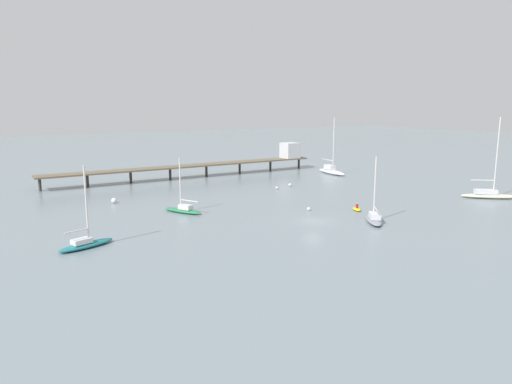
% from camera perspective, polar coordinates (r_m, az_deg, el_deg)
% --- Properties ---
extents(ground_plane, '(400.00, 400.00, 0.00)m').
position_cam_1_polar(ground_plane, '(62.37, 6.91, -3.52)').
color(ground_plane, gray).
extents(pier, '(58.63, 4.92, 6.16)m').
position_cam_1_polar(pier, '(102.56, -2.99, 3.93)').
color(pier, brown).
rests_on(pier, ground_plane).
extents(sailboat_white, '(2.62, 9.09, 12.13)m').
position_cam_1_polar(sailboat_white, '(104.38, 9.08, 2.61)').
color(sailboat_white, white).
rests_on(sailboat_white, ground_plane).
extents(sailboat_teal, '(6.53, 3.69, 8.85)m').
position_cam_1_polar(sailboat_teal, '(53.82, -19.90, -5.77)').
color(sailboat_teal, '#1E727A').
rests_on(sailboat_teal, ground_plane).
extents(sailboat_green, '(4.40, 6.43, 7.75)m').
position_cam_1_polar(sailboat_green, '(67.36, -8.78, -2.02)').
color(sailboat_green, '#287F4C').
rests_on(sailboat_green, ground_plane).
extents(sailboat_cream, '(8.51, 7.37, 13.07)m').
position_cam_1_polar(sailboat_cream, '(85.57, 26.36, -0.18)').
color(sailboat_cream, beige).
rests_on(sailboat_cream, ground_plane).
extents(sailboat_gray, '(5.16, 6.22, 8.52)m').
position_cam_1_polar(sailboat_gray, '(63.19, 14.07, -3.03)').
color(sailboat_gray, gray).
rests_on(sailboat_gray, ground_plane).
extents(dinghy_yellow, '(1.98, 2.53, 1.14)m').
position_cam_1_polar(dinghy_yellow, '(69.68, 12.09, -1.99)').
color(dinghy_yellow, yellow).
rests_on(dinghy_yellow, ground_plane).
extents(mooring_buoy_inner, '(0.50, 0.50, 0.50)m').
position_cam_1_polar(mooring_buoy_inner, '(84.79, 2.54, 0.50)').
color(mooring_buoy_inner, silver).
rests_on(mooring_buoy_inner, ground_plane).
extents(mooring_buoy_near, '(0.57, 0.57, 0.57)m').
position_cam_1_polar(mooring_buoy_near, '(87.88, 4.12, 0.86)').
color(mooring_buoy_near, silver).
rests_on(mooring_buoy_near, ground_plane).
extents(mooring_buoy_far, '(0.83, 0.83, 0.83)m').
position_cam_1_polar(mooring_buoy_far, '(76.12, -16.78, -1.00)').
color(mooring_buoy_far, silver).
rests_on(mooring_buoy_far, ground_plane).
extents(mooring_buoy_mid, '(0.51, 0.51, 0.51)m').
position_cam_1_polar(mooring_buoy_mid, '(68.29, 6.39, -2.05)').
color(mooring_buoy_mid, silver).
rests_on(mooring_buoy_mid, ground_plane).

